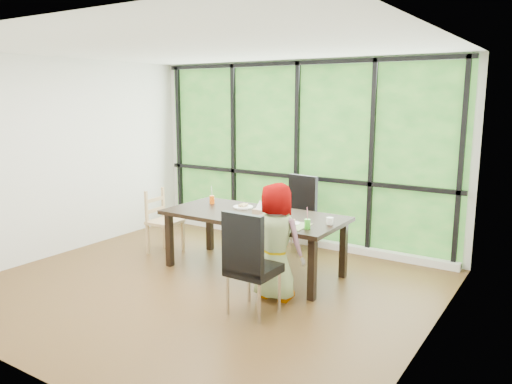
% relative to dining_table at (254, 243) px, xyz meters
% --- Properties ---
extents(ground, '(5.00, 5.00, 0.00)m').
position_rel_dining_table_xyz_m(ground, '(-0.19, -0.73, -0.38)').
color(ground, black).
rests_on(ground, ground).
extents(back_wall, '(5.00, 0.00, 5.00)m').
position_rel_dining_table_xyz_m(back_wall, '(-0.19, 1.52, 0.98)').
color(back_wall, silver).
rests_on(back_wall, ground).
extents(foliage_backdrop, '(4.80, 0.02, 2.65)m').
position_rel_dining_table_xyz_m(foliage_backdrop, '(-0.19, 1.50, 0.98)').
color(foliage_backdrop, '#22541F').
rests_on(foliage_backdrop, back_wall).
extents(window_mullions, '(4.80, 0.06, 2.65)m').
position_rel_dining_table_xyz_m(window_mullions, '(-0.19, 1.46, 0.98)').
color(window_mullions, black).
rests_on(window_mullions, back_wall).
extents(window_sill, '(4.80, 0.12, 0.10)m').
position_rel_dining_table_xyz_m(window_sill, '(-0.19, 1.42, -0.33)').
color(window_sill, silver).
rests_on(window_sill, ground).
extents(dining_table, '(2.28, 1.10, 0.75)m').
position_rel_dining_table_xyz_m(dining_table, '(0.00, 0.00, 0.00)').
color(dining_table, black).
rests_on(dining_table, ground).
extents(chair_window_leather, '(0.51, 0.51, 1.08)m').
position_rel_dining_table_xyz_m(chair_window_leather, '(0.04, 1.00, 0.17)').
color(chair_window_leather, black).
rests_on(chair_window_leather, ground).
extents(chair_interior_leather, '(0.47, 0.47, 1.08)m').
position_rel_dining_table_xyz_m(chair_interior_leather, '(0.67, -1.03, 0.17)').
color(chair_interior_leather, black).
rests_on(chair_interior_leather, ground).
extents(chair_end_beech, '(0.43, 0.45, 0.90)m').
position_rel_dining_table_xyz_m(chair_end_beech, '(-1.47, -0.03, 0.08)').
color(chair_end_beech, tan).
rests_on(chair_end_beech, ground).
extents(child_toddler, '(0.37, 0.27, 0.95)m').
position_rel_dining_table_xyz_m(child_toddler, '(-0.00, 0.63, 0.10)').
color(child_toddler, orange).
rests_on(child_toddler, ground).
extents(child_older, '(0.64, 0.43, 1.29)m').
position_rel_dining_table_xyz_m(child_older, '(0.67, -0.58, 0.27)').
color(child_older, gray).
rests_on(child_older, ground).
extents(placemat, '(0.50, 0.36, 0.01)m').
position_rel_dining_table_xyz_m(placemat, '(0.61, -0.26, 0.38)').
color(placemat, tan).
rests_on(placemat, dining_table).
extents(plate_far, '(0.26, 0.26, 0.02)m').
position_rel_dining_table_xyz_m(plate_far, '(-0.30, 0.21, 0.38)').
color(plate_far, white).
rests_on(plate_far, dining_table).
extents(plate_near, '(0.23, 0.23, 0.01)m').
position_rel_dining_table_xyz_m(plate_near, '(0.63, -0.20, 0.38)').
color(plate_near, white).
rests_on(plate_near, dining_table).
extents(orange_cup, '(0.07, 0.07, 0.11)m').
position_rel_dining_table_xyz_m(orange_cup, '(-0.80, 0.19, 0.43)').
color(orange_cup, '#FF610A').
rests_on(orange_cup, dining_table).
extents(green_cup, '(0.07, 0.07, 0.11)m').
position_rel_dining_table_xyz_m(green_cup, '(0.89, -0.28, 0.43)').
color(green_cup, '#47D62E').
rests_on(green_cup, dining_table).
extents(white_mug, '(0.08, 0.08, 0.08)m').
position_rel_dining_table_xyz_m(white_mug, '(1.02, 0.03, 0.42)').
color(white_mug, white).
rests_on(white_mug, dining_table).
extents(tissue_box, '(0.14, 0.14, 0.12)m').
position_rel_dining_table_xyz_m(tissue_box, '(0.21, -0.18, 0.44)').
color(tissue_box, tan).
rests_on(tissue_box, dining_table).
extents(crepe_rolls_far, '(0.10, 0.12, 0.04)m').
position_rel_dining_table_xyz_m(crepe_rolls_far, '(-0.30, 0.21, 0.41)').
color(crepe_rolls_far, tan).
rests_on(crepe_rolls_far, plate_far).
extents(crepe_rolls_near, '(0.10, 0.12, 0.04)m').
position_rel_dining_table_xyz_m(crepe_rolls_near, '(0.63, -0.20, 0.41)').
color(crepe_rolls_near, tan).
rests_on(crepe_rolls_near, plate_near).
extents(straw_white, '(0.01, 0.04, 0.20)m').
position_rel_dining_table_xyz_m(straw_white, '(-0.80, 0.19, 0.52)').
color(straw_white, white).
rests_on(straw_white, orange_cup).
extents(straw_pink, '(0.01, 0.04, 0.20)m').
position_rel_dining_table_xyz_m(straw_pink, '(0.89, -0.28, 0.52)').
color(straw_pink, pink).
rests_on(straw_pink, green_cup).
extents(tissue, '(0.12, 0.12, 0.11)m').
position_rel_dining_table_xyz_m(tissue, '(0.21, -0.18, 0.55)').
color(tissue, white).
rests_on(tissue, tissue_box).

